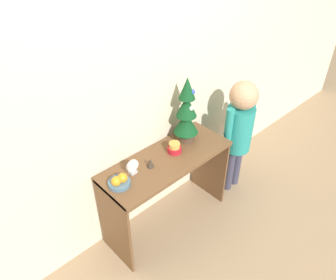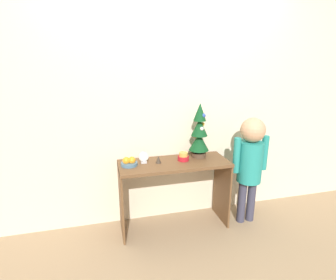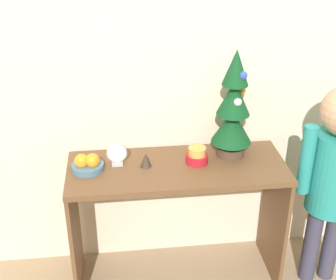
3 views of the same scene
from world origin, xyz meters
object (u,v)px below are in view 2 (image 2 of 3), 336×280
(fruit_bowl, at_px, (129,162))
(singing_bowl, at_px, (183,157))
(desk_clock, at_px, (144,157))
(child_figure, at_px, (250,158))
(mini_tree, at_px, (199,133))
(figurine, at_px, (158,159))

(fruit_bowl, bearing_deg, singing_bowl, 1.00)
(desk_clock, height_order, child_figure, child_figure)
(fruit_bowl, height_order, singing_bowl, fruit_bowl)
(mini_tree, distance_m, figurine, 0.51)
(mini_tree, height_order, singing_bowl, mini_tree)
(singing_bowl, xyz_separation_m, child_figure, (0.69, -0.13, -0.03))
(fruit_bowl, bearing_deg, mini_tree, 5.48)
(mini_tree, xyz_separation_m, child_figure, (0.50, -0.19, -0.26))
(mini_tree, relative_size, fruit_bowl, 3.56)
(fruit_bowl, xyz_separation_m, singing_bowl, (0.55, 0.01, 0.00))
(child_figure, bearing_deg, figurine, 172.89)
(desk_clock, bearing_deg, mini_tree, 3.67)
(figurine, height_order, child_figure, child_figure)
(mini_tree, relative_size, singing_bowl, 4.99)
(desk_clock, distance_m, child_figure, 1.11)
(fruit_bowl, xyz_separation_m, child_figure, (1.24, -0.12, -0.03))
(singing_bowl, height_order, child_figure, child_figure)
(fruit_bowl, xyz_separation_m, figurine, (0.29, 0.00, 0.00))
(mini_tree, distance_m, fruit_bowl, 0.78)
(mini_tree, relative_size, figurine, 7.69)
(child_figure, bearing_deg, fruit_bowl, 174.62)
(desk_clock, height_order, figurine, desk_clock)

